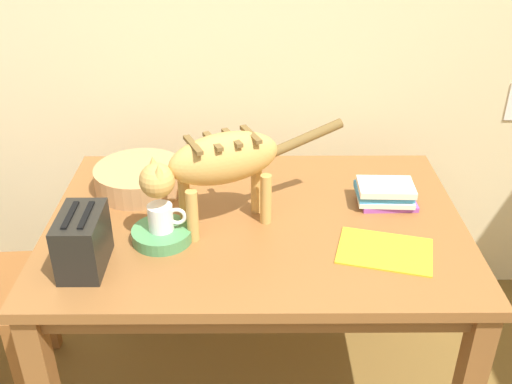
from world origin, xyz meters
TOP-DOWN VIEW (x-y plane):
  - wall_rear at (-0.00, 2.16)m, footprint 4.66×0.11m
  - dining_table at (0.09, 1.47)m, footprint 1.35×0.93m
  - cat at (-0.03, 1.43)m, footprint 0.63×0.32m
  - saucer_bowl at (-0.20, 1.35)m, footprint 0.19×0.19m
  - coffee_mug at (-0.20, 1.35)m, footprint 0.12×0.08m
  - magazine at (0.47, 1.28)m, footprint 0.32×0.26m
  - book_stack at (0.52, 1.56)m, footprint 0.20×0.14m
  - wicker_basket at (-0.32, 1.67)m, footprint 0.32×0.32m
  - toaster at (-0.41, 1.22)m, footprint 0.12×0.20m

SIDE VIEW (x-z plane):
  - dining_table at x=0.09m, z-range 0.29..1.05m
  - magazine at x=0.47m, z-range 0.76..0.76m
  - saucer_bowl at x=-0.20m, z-range 0.76..0.80m
  - book_stack at x=0.52m, z-range 0.76..0.83m
  - wicker_basket at x=-0.32m, z-range 0.76..0.84m
  - coffee_mug at x=-0.20m, z-range 0.80..0.88m
  - toaster at x=-0.41m, z-range 0.75..0.93m
  - cat at x=-0.03m, z-range 0.82..1.14m
  - wall_rear at x=0.00m, z-range 0.00..2.50m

